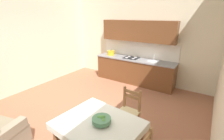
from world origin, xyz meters
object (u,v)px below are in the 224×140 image
kitchen_cabinetry (135,60)px  dining_table (99,129)px  dining_chair_kitchen_side (128,112)px  fruit_bowl (102,120)px

kitchen_cabinetry → dining_table: 3.57m
dining_table → dining_chair_kitchen_side: 0.96m
kitchen_cabinetry → fruit_bowl: kitchen_cabinetry is taller
dining_table → dining_chair_kitchen_side: (0.06, 0.94, -0.19)m
kitchen_cabinetry → fruit_bowl: size_ratio=9.62×
dining_table → dining_chair_kitchen_side: size_ratio=1.48×
dining_chair_kitchen_side → dining_table: bearing=-93.5°
kitchen_cabinetry → dining_chair_kitchen_side: bearing=-67.3°
kitchen_cabinetry → fruit_bowl: (1.04, -3.41, -0.04)m
dining_chair_kitchen_side → kitchen_cabinetry: bearing=112.7°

